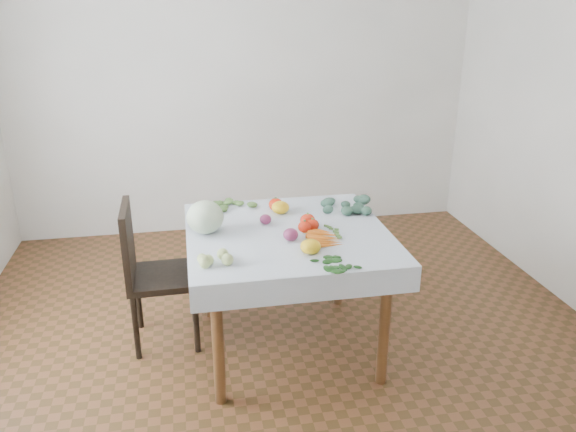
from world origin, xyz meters
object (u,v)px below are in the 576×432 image
cabbage (205,217)px  heirloom_back (280,207)px  chair (148,266)px  table (288,248)px  carrot_bunch (323,237)px

cabbage → heirloom_back: (0.46, 0.22, -0.05)m
chair → cabbage: (0.35, -0.14, 0.34)m
table → chair: bearing=165.4°
carrot_bunch → chair: bearing=159.9°
cabbage → heirloom_back: cabbage is taller
cabbage → carrot_bunch: cabbage is taller
chair → carrot_bunch: 1.06m
cabbage → heirloom_back: 0.52m
chair → carrot_bunch: size_ratio=2.78×
table → chair: (-0.80, 0.21, -0.14)m
chair → heirloom_back: chair is taller
table → chair: chair is taller
table → heirloom_back: (0.01, 0.29, 0.14)m
heirloom_back → carrot_bunch: (0.16, -0.43, -0.02)m
table → cabbage: size_ratio=4.87×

